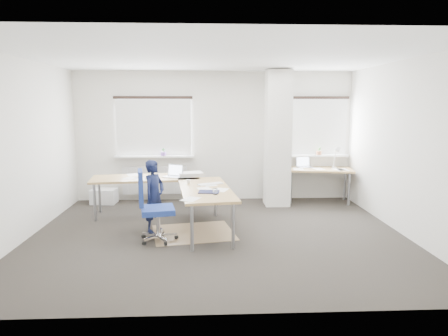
{
  "coord_description": "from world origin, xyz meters",
  "views": [
    {
      "loc": [
        -0.18,
        -6.22,
        2.08
      ],
      "look_at": [
        0.14,
        0.9,
        0.95
      ],
      "focal_mm": 32.0,
      "sensor_mm": 36.0,
      "label": 1
    }
  ],
  "objects_px": {
    "desk_main": "(176,184)",
    "desk_side": "(319,171)",
    "task_chair": "(155,222)",
    "person": "(154,196)"
  },
  "relations": [
    {
      "from": "task_chair",
      "to": "person",
      "type": "distance_m",
      "value": 0.56
    },
    {
      "from": "desk_side",
      "to": "person",
      "type": "distance_m",
      "value": 3.82
    },
    {
      "from": "desk_main",
      "to": "person",
      "type": "distance_m",
      "value": 0.63
    },
    {
      "from": "desk_main",
      "to": "desk_side",
      "type": "height_order",
      "value": "desk_side"
    },
    {
      "from": "desk_side",
      "to": "task_chair",
      "type": "relative_size",
      "value": 1.34
    },
    {
      "from": "desk_main",
      "to": "desk_side",
      "type": "distance_m",
      "value": 3.29
    },
    {
      "from": "task_chair",
      "to": "person",
      "type": "relative_size",
      "value": 0.93
    },
    {
      "from": "desk_main",
      "to": "task_chair",
      "type": "relative_size",
      "value": 2.41
    },
    {
      "from": "task_chair",
      "to": "person",
      "type": "bearing_deg",
      "value": 87.36
    },
    {
      "from": "desk_side",
      "to": "task_chair",
      "type": "xyz_separation_m",
      "value": [
        -3.22,
        -2.41,
        -0.37
      ]
    }
  ]
}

